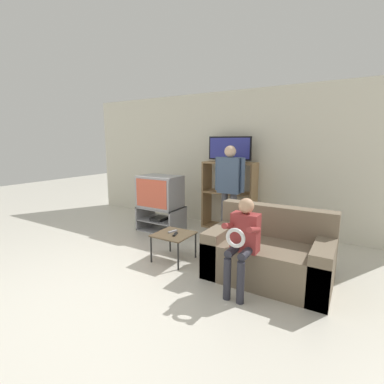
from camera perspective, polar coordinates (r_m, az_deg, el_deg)
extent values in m
plane|color=beige|center=(3.45, -20.32, -19.20)|extent=(18.00, 18.00, 0.00)
cube|color=silver|center=(5.62, 5.56, 6.60)|extent=(6.40, 0.06, 2.60)
cube|color=#939399|center=(5.39, -6.27, -7.59)|extent=(0.80, 0.56, 0.02)
cube|color=#939399|center=(5.33, -6.31, -5.62)|extent=(0.77, 0.56, 0.02)
cube|color=#939399|center=(5.27, -6.36, -3.14)|extent=(0.80, 0.56, 0.02)
cube|color=#939399|center=(5.56, -9.48, -4.79)|extent=(0.03, 0.56, 0.45)
cube|color=#939399|center=(5.11, -2.86, -6.02)|extent=(0.03, 0.56, 0.45)
cube|color=black|center=(5.27, -6.78, -5.44)|extent=(0.24, 0.28, 0.05)
cube|color=#9E9EA3|center=(5.22, -6.56, 0.12)|extent=(0.76, 0.52, 0.59)
cube|color=#D8593F|center=(5.02, -8.40, -0.34)|extent=(0.68, 0.01, 0.51)
cube|color=#9E7A51|center=(5.53, 3.03, -0.30)|extent=(0.03, 0.38, 1.29)
cube|color=#9E7A51|center=(5.16, 12.51, -1.31)|extent=(0.03, 0.38, 1.29)
cube|color=#9E7A51|center=(5.48, 7.45, -7.23)|extent=(0.93, 0.38, 0.03)
cube|color=#9E7A51|center=(5.31, 7.62, -0.11)|extent=(0.93, 0.38, 0.03)
cube|color=#9E7A51|center=(5.24, 7.77, 5.95)|extent=(0.93, 0.38, 0.03)
cube|color=#9E7A4C|center=(5.31, 5.69, 1.31)|extent=(0.18, 0.04, 0.22)
cube|color=black|center=(5.21, 7.67, 6.32)|extent=(0.29, 0.20, 0.04)
cube|color=black|center=(5.20, 7.73, 8.89)|extent=(0.83, 0.04, 0.43)
cube|color=#333899|center=(5.18, 7.63, 8.89)|extent=(0.78, 0.01, 0.38)
cube|color=brown|center=(3.95, -3.79, -8.63)|extent=(0.50, 0.50, 0.02)
cylinder|color=black|center=(3.98, -8.39, -11.58)|extent=(0.02, 0.02, 0.37)
cylinder|color=black|center=(3.73, -2.86, -13.04)|extent=(0.02, 0.02, 0.37)
cylinder|color=black|center=(4.31, -4.53, -9.73)|extent=(0.02, 0.02, 0.37)
cylinder|color=black|center=(4.08, 0.74, -10.89)|extent=(0.02, 0.02, 0.37)
cube|color=black|center=(3.89, -3.46, -8.63)|extent=(0.08, 0.15, 0.02)
cube|color=gray|center=(4.00, -3.98, -8.08)|extent=(0.08, 0.15, 0.02)
cube|color=#756651|center=(3.61, 15.30, -13.51)|extent=(1.44, 0.85, 0.46)
cube|color=#756651|center=(3.76, 16.99, -5.68)|extent=(1.44, 0.20, 0.40)
cube|color=#756651|center=(3.77, 6.26, -11.11)|extent=(0.22, 0.85, 0.58)
cube|color=#756651|center=(3.49, 25.29, -13.93)|extent=(0.22, 0.85, 0.58)
cylinder|color=#4C4C56|center=(4.89, 6.64, -4.70)|extent=(0.11, 0.11, 0.80)
cylinder|color=#4C4C56|center=(4.82, 8.43, -4.94)|extent=(0.11, 0.11, 0.80)
cube|color=#475B7A|center=(4.72, 7.73, 3.43)|extent=(0.38, 0.20, 0.60)
cylinder|color=#475B7A|center=(4.81, 5.24, 3.79)|extent=(0.08, 0.08, 0.57)
cylinder|color=#475B7A|center=(4.63, 10.33, 3.41)|extent=(0.08, 0.08, 0.57)
sphere|color=beige|center=(4.69, 7.85, 8.25)|extent=(0.19, 0.19, 0.19)
cylinder|color=#2D2D38|center=(3.11, 7.22, -17.28)|extent=(0.08, 0.08, 0.46)
cylinder|color=#2D2D38|center=(3.06, 9.91, -17.84)|extent=(0.08, 0.08, 0.46)
cylinder|color=#2D2D38|center=(3.12, 8.47, -11.67)|extent=(0.09, 0.30, 0.09)
cylinder|color=#2D2D38|center=(3.07, 11.12, -12.13)|extent=(0.09, 0.30, 0.09)
cube|color=#993333|center=(3.17, 10.88, -8.11)|extent=(0.30, 0.17, 0.43)
cylinder|color=#993333|center=(3.07, 7.73, -6.89)|extent=(0.06, 0.31, 0.14)
cylinder|color=#993333|center=(2.98, 12.53, -7.59)|extent=(0.06, 0.31, 0.14)
sphere|color=tan|center=(3.08, 11.07, -2.80)|extent=(0.17, 0.17, 0.17)
torus|color=silver|center=(2.91, 8.92, -9.29)|extent=(0.21, 0.04, 0.21)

